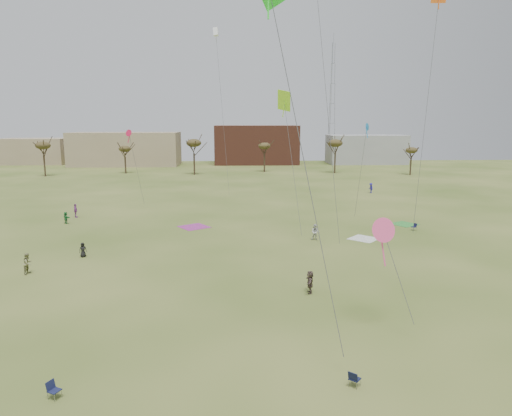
{
  "coord_description": "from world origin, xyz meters",
  "views": [
    {
      "loc": [
        -1.84,
        -28.07,
        12.96
      ],
      "look_at": [
        0.0,
        12.0,
        5.5
      ],
      "focal_mm": 32.38,
      "sensor_mm": 36.0,
      "label": 1
    }
  ],
  "objects_px": {
    "camp_chair_left": "(54,394)",
    "camp_chair_right": "(414,228)",
    "camp_chair_center": "(354,382)",
    "radio_tower": "(332,103)"
  },
  "relations": [
    {
      "from": "camp_chair_left",
      "to": "radio_tower",
      "type": "distance_m",
      "value": 140.04
    },
    {
      "from": "camp_chair_center",
      "to": "camp_chair_right",
      "type": "distance_m",
      "value": 36.71
    },
    {
      "from": "camp_chair_left",
      "to": "radio_tower",
      "type": "relative_size",
      "value": 0.02
    },
    {
      "from": "camp_chair_right",
      "to": "camp_chair_center",
      "type": "bearing_deg",
      "value": -48.17
    },
    {
      "from": "camp_chair_right",
      "to": "radio_tower",
      "type": "relative_size",
      "value": 0.02
    },
    {
      "from": "camp_chair_left",
      "to": "camp_chair_right",
      "type": "xyz_separation_m",
      "value": [
        30.41,
        33.44,
        0.0
      ]
    },
    {
      "from": "camp_chair_right",
      "to": "radio_tower",
      "type": "distance_m",
      "value": 101.56
    },
    {
      "from": "camp_chair_left",
      "to": "camp_chair_right",
      "type": "relative_size",
      "value": 1.0
    },
    {
      "from": "camp_chair_center",
      "to": "radio_tower",
      "type": "distance_m",
      "value": 136.22
    },
    {
      "from": "radio_tower",
      "to": "camp_chair_right",
      "type": "bearing_deg",
      "value": -95.82
    }
  ]
}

